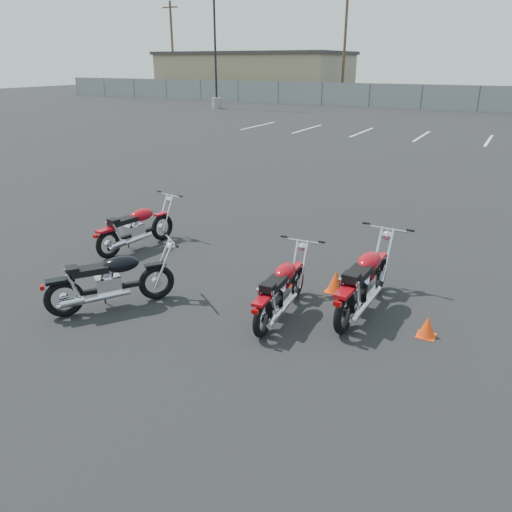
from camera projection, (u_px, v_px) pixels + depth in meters
The scene contains 13 objects.
ground at pixel (225, 307), 7.41m from camera, with size 120.00×120.00×0.00m, color black.
motorcycle_front_red at pixel (136, 228), 9.58m from camera, with size 0.76×1.89×0.93m.
motorcycle_second_black at pixel (110, 281), 7.25m from camera, with size 1.47×1.77×0.95m.
motorcycle_third_red at pixel (364, 282), 7.13m from camera, with size 0.81×2.11×1.03m.
motorcycle_rear_red at pixel (281, 290), 7.02m from camera, with size 0.71×1.84×0.90m.
training_cone_near at pixel (336, 281), 7.86m from camera, with size 0.30×0.30×0.35m.
training_cone_far at pixel (427, 326), 6.58m from camera, with size 0.24×0.24×0.29m.
light_pole_west at pixel (216, 71), 37.51m from camera, with size 0.80×0.70×10.30m.
chainlink_fence at pixel (479, 99), 35.82m from camera, with size 80.06×0.06×1.80m.
tan_building_west at pixel (255, 74), 50.77m from camera, with size 18.40×10.40×4.30m.
utility_pole_a at pixel (172, 48), 50.89m from camera, with size 1.80×0.24×9.00m.
utility_pole_b at pixel (345, 46), 43.82m from camera, with size 1.80×0.24×9.00m.
parking_line_stripes at pixel (391, 134), 24.93m from camera, with size 15.12×4.00×0.01m.
Camera 1 is at (3.52, -5.62, 3.41)m, focal length 35.00 mm.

